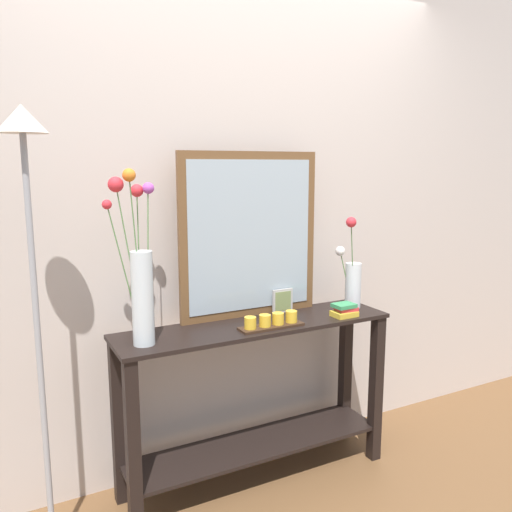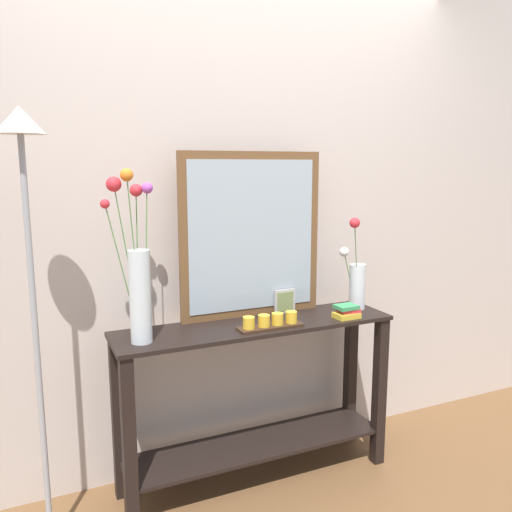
% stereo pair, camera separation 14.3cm
% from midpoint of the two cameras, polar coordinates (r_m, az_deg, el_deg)
% --- Properties ---
extents(ground_plane, '(7.00, 6.00, 0.02)m').
position_cam_midpoint_polar(ground_plane, '(2.91, 1.53, -23.13)').
color(ground_plane, brown).
extents(wall_back, '(6.40, 0.08, 2.70)m').
position_cam_midpoint_polar(wall_back, '(2.71, -1.03, 5.13)').
color(wall_back, beige).
rests_on(wall_back, ground).
extents(console_table, '(1.38, 0.34, 0.82)m').
position_cam_midpoint_polar(console_table, '(2.67, 1.58, -14.18)').
color(console_table, black).
rests_on(console_table, ground).
extents(mirror_leaning, '(0.75, 0.03, 0.82)m').
position_cam_midpoint_polar(mirror_leaning, '(2.61, 1.10, 2.26)').
color(mirror_leaning, brown).
rests_on(mirror_leaning, console_table).
extents(tall_vase_left, '(0.23, 0.18, 0.74)m').
position_cam_midpoint_polar(tall_vase_left, '(2.27, -11.00, -2.25)').
color(tall_vase_left, silver).
rests_on(tall_vase_left, console_table).
extents(vase_right, '(0.14, 0.13, 0.49)m').
position_cam_midpoint_polar(vase_right, '(2.83, 12.27, -2.53)').
color(vase_right, silver).
rests_on(vase_right, console_table).
extents(candle_tray, '(0.32, 0.09, 0.07)m').
position_cam_midpoint_polar(candle_tray, '(2.48, 3.24, -7.21)').
color(candle_tray, '#382316').
rests_on(candle_tray, console_table).
extents(picture_frame_small, '(0.12, 0.01, 0.12)m').
position_cam_midpoint_polar(picture_frame_small, '(2.72, 4.66, -4.94)').
color(picture_frame_small, '#B7B2AD').
rests_on(picture_frame_small, console_table).
extents(book_stack, '(0.13, 0.10, 0.06)m').
position_cam_midpoint_polar(book_stack, '(2.69, 11.37, -5.96)').
color(book_stack, gold).
rests_on(book_stack, console_table).
extents(floor_lamp, '(0.24, 0.24, 1.79)m').
position_cam_midpoint_polar(floor_lamp, '(2.14, -21.62, -0.73)').
color(floor_lamp, '#9E9EA3').
rests_on(floor_lamp, ground).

